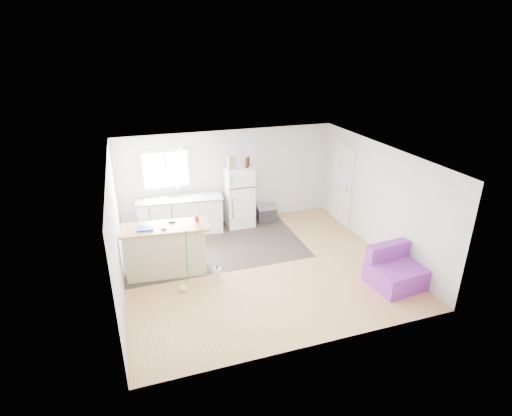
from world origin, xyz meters
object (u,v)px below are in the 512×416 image
(kitchen_cabinets, at_px, (181,215))
(purple_seat, at_px, (394,272))
(refrigerator, at_px, (239,197))
(blue_tray, at_px, (145,229))
(cleaner_jug, at_px, (217,274))
(cardboard_box, at_px, (231,163))
(cooler, at_px, (267,213))
(red_cup, at_px, (197,219))
(mop, at_px, (184,280))
(peninsula, at_px, (166,250))
(bottle_right, at_px, (248,162))
(bottle_left, at_px, (247,163))

(kitchen_cabinets, distance_m, purple_seat, 5.07)
(kitchen_cabinets, xyz_separation_m, refrigerator, (1.49, -0.02, 0.30))
(purple_seat, relative_size, blue_tray, 3.30)
(cleaner_jug, relative_size, cardboard_box, 1.11)
(kitchen_cabinets, relative_size, cardboard_box, 7.00)
(cooler, xyz_separation_m, red_cup, (-2.15, -1.81, 0.90))
(mop, xyz_separation_m, cardboard_box, (1.62, 2.48, 1.45))
(red_cup, bearing_deg, cardboard_box, 55.27)
(mop, bearing_deg, peninsula, 107.60)
(cooler, bearing_deg, purple_seat, -66.51)
(bottle_right, bearing_deg, mop, -129.19)
(bottle_left, bearing_deg, cooler, 13.10)
(cardboard_box, bearing_deg, purple_seat, -57.24)
(peninsula, height_order, bottle_right, bottle_right)
(cooler, distance_m, mop, 3.66)
(peninsula, distance_m, blue_tray, 0.64)
(refrigerator, distance_m, cardboard_box, 0.94)
(kitchen_cabinets, xyz_separation_m, mop, (-0.33, -2.55, -0.23))
(cooler, bearing_deg, mop, -131.21)
(purple_seat, bearing_deg, refrigerator, 114.64)
(kitchen_cabinets, distance_m, mop, 2.58)
(bottle_left, bearing_deg, purple_seat, -61.60)
(red_cup, xyz_separation_m, blue_tray, (-1.02, -0.06, -0.04))
(mop, xyz_separation_m, bottle_left, (2.00, 2.45, 1.42))
(refrigerator, height_order, cooler, refrigerator)
(purple_seat, xyz_separation_m, mop, (-3.89, 1.05, -0.04))
(refrigerator, height_order, red_cup, refrigerator)
(refrigerator, xyz_separation_m, blue_tray, (-2.40, -1.81, 0.30))
(cooler, distance_m, bottle_right, 1.54)
(cooler, bearing_deg, bottle_left, -163.16)
(red_cup, bearing_deg, bottle_right, 47.12)
(purple_seat, xyz_separation_m, cleaner_jug, (-3.22, 1.20, -0.13))
(peninsula, height_order, blue_tray, blue_tray)
(bottle_left, bearing_deg, cardboard_box, 175.43)
(mop, bearing_deg, kitchen_cabinets, 82.98)
(refrigerator, bearing_deg, purple_seat, -59.17)
(refrigerator, distance_m, cooler, 0.95)
(purple_seat, distance_m, blue_tray, 4.88)
(red_cup, distance_m, cardboard_box, 2.15)
(kitchen_cabinets, bearing_deg, purple_seat, -39.47)
(peninsula, bearing_deg, bottle_right, 43.48)
(cooler, distance_m, red_cup, 2.95)
(refrigerator, xyz_separation_m, mop, (-1.82, -2.54, -0.53))
(cooler, relative_size, blue_tray, 1.81)
(cooler, bearing_deg, kitchen_cabinets, -175.37)
(cleaner_jug, relative_size, mop, 0.26)
(peninsula, bearing_deg, cleaner_jug, -28.29)
(kitchen_cabinets, distance_m, bottle_left, 2.05)
(cooler, height_order, bottle_left, bottle_left)
(peninsula, bearing_deg, cardboard_box, 48.75)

